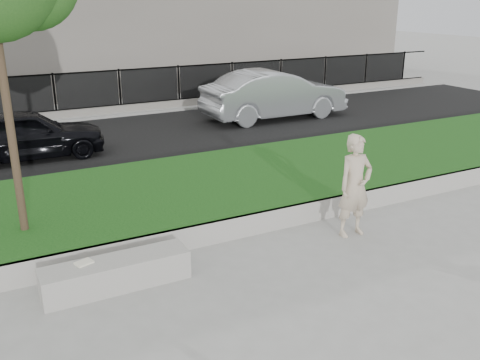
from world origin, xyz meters
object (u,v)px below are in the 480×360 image
book (84,263)px  car_dark (27,134)px  stone_bench (116,273)px  man (355,186)px  car_silver (275,94)px

book → car_dark: car_dark is taller
stone_bench → car_dark: size_ratio=0.56×
stone_bench → car_dark: 7.30m
man → car_dark: man is taller
stone_bench → book: book is taller
man → car_dark: size_ratio=0.48×
car_silver → car_dark: bearing=98.3°
stone_bench → car_dark: car_dark is taller
book → car_silver: (8.20, 8.38, 0.41)m
man → book: 4.61m
man → book: bearing=177.9°
book → man: bearing=-20.8°
man → car_dark: (-4.42, 7.43, -0.22)m
stone_bench → book: (-0.42, 0.10, 0.23)m
stone_bench → man: man is taller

